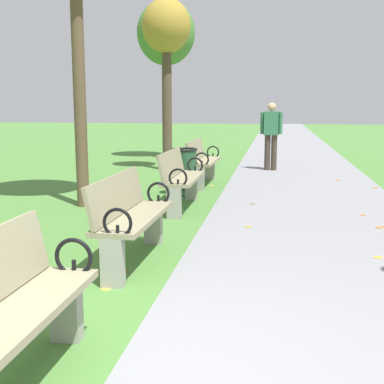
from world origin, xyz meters
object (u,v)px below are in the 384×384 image
at_px(park_bench_3, 180,178).
at_px(pedestrian_walking, 271,133).
at_px(park_bench_1, 0,316).
at_px(park_bench_2, 130,216).
at_px(tree_4, 166,33).
at_px(park_bench_4, 202,161).
at_px(tree_5, 166,35).
at_px(trash_bin, 184,172).

bearing_deg(park_bench_3, pedestrian_walking, 74.65).
relative_size(park_bench_1, park_bench_2, 1.00).
distance_m(park_bench_1, pedestrian_walking, 10.31).
bearing_deg(tree_4, pedestrian_walking, 5.74).
xyz_separation_m(park_bench_4, tree_5, (-1.76, 4.90, 3.08)).
bearing_deg(tree_5, trash_bin, -75.36).
xyz_separation_m(tree_4, trash_bin, (1.02, -3.43, -2.83)).
bearing_deg(tree_5, tree_4, -77.87).
bearing_deg(park_bench_2, trash_bin, 92.12).
relative_size(park_bench_1, trash_bin, 1.91).
xyz_separation_m(park_bench_3, trash_bin, (-0.15, 1.18, -0.06)).
bearing_deg(pedestrian_walking, tree_5, 141.27).
bearing_deg(tree_4, park_bench_3, -75.75).
distance_m(park_bench_2, park_bench_4, 5.24).
height_order(park_bench_2, park_bench_4, same).
bearing_deg(pedestrian_walking, park_bench_2, -99.87).
distance_m(park_bench_2, pedestrian_walking, 7.79).
bearing_deg(trash_bin, park_bench_4, 83.35).
height_order(park_bench_1, trash_bin, park_bench_1).
bearing_deg(park_bench_1, park_bench_3, 90.00).
bearing_deg(park_bench_4, park_bench_3, -90.00).
relative_size(park_bench_1, park_bench_4, 1.00).
bearing_deg(park_bench_2, tree_5, 99.83).
relative_size(park_bench_2, tree_4, 0.40).
height_order(park_bench_3, park_bench_4, same).
xyz_separation_m(park_bench_4, pedestrian_walking, (1.33, 2.42, 0.44)).
bearing_deg(park_bench_4, park_bench_2, -90.00).
height_order(park_bench_3, pedestrian_walking, pedestrian_walking).
distance_m(park_bench_2, tree_5, 10.75).
relative_size(park_bench_3, pedestrian_walking, 0.99).
xyz_separation_m(park_bench_1, park_bench_3, (-0.00, 5.36, 0.00)).
distance_m(park_bench_2, park_bench_3, 2.81).
height_order(park_bench_2, tree_4, tree_4).
relative_size(park_bench_4, tree_5, 0.35).
bearing_deg(park_bench_2, tree_4, 98.97).
xyz_separation_m(park_bench_1, tree_4, (-1.17, 9.97, 2.77)).
xyz_separation_m(tree_5, pedestrian_walking, (3.09, -2.48, -2.64)).
relative_size(tree_4, pedestrian_walking, 2.50).
bearing_deg(park_bench_1, tree_4, 96.70).
distance_m(tree_5, trash_bin, 7.10).
bearing_deg(park_bench_4, park_bench_1, -90.00).
relative_size(tree_4, tree_5, 0.89).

